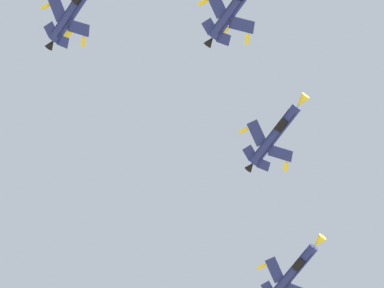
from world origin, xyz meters
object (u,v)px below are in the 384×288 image
Objects in this scene: fighter_jet_lead at (237,4)px; fighter_jet_left_outer at (293,272)px; fighter_jet_left_wing at (276,134)px; fighter_jet_right_wing at (75,8)px.

fighter_jet_left_outer is at bearing -137.76° from fighter_jet_lead.
fighter_jet_left_wing is at bearing -142.33° from fighter_jet_lead.
fighter_jet_left_wing is at bearing 178.43° from fighter_jet_right_wing.
fighter_jet_lead is 1.00× the size of fighter_jet_left_wing.
fighter_jet_right_wing is (-22.53, -10.88, 3.91)m from fighter_jet_lead.
fighter_jet_left_outer is (-8.38, 22.10, -4.06)m from fighter_jet_left_wing.
fighter_jet_right_wing is at bearing -1.57° from fighter_jet_left_wing.
fighter_jet_right_wing is (-17.78, -33.99, -1.02)m from fighter_jet_left_wing.
fighter_jet_lead is 25.32m from fighter_jet_right_wing.
fighter_jet_left_wing is 1.00× the size of fighter_jet_right_wing.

